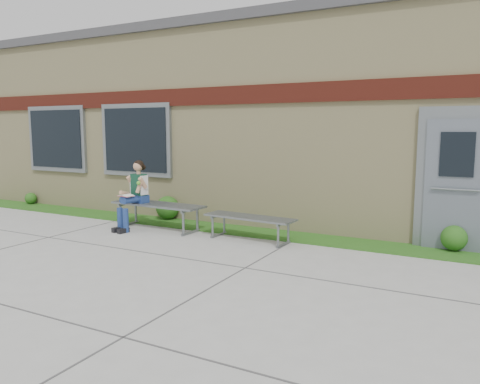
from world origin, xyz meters
The scene contains 9 objects.
ground centered at (0.00, 0.00, 0.00)m, with size 80.00×80.00×0.00m, color #9E9E99.
grass_strip centered at (0.00, 2.60, 0.01)m, with size 16.00×0.80×0.02m, color #284D14.
school_building centered at (0.00, 5.99, 2.10)m, with size 16.20×6.22×4.20m.
bench_left centered at (-1.69, 2.00, 0.39)m, with size 1.98×0.63×0.51m.
bench_right centered at (0.31, 2.00, 0.33)m, with size 1.69×0.59×0.43m.
girl centered at (-2.10, 1.80, 0.73)m, with size 0.45×0.78×1.34m.
shrub_west centered at (-6.46, 2.85, 0.17)m, with size 0.29×0.29×0.29m, color #284D14.
shrub_mid centered at (-2.09, 2.85, 0.27)m, with size 0.50×0.50×0.50m, color #284D14.
shrub_east centered at (3.53, 2.85, 0.22)m, with size 0.41×0.41×0.41m, color #284D14.
Camera 1 is at (3.92, -5.17, 1.95)m, focal length 35.00 mm.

